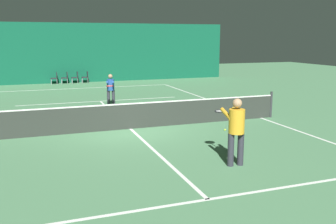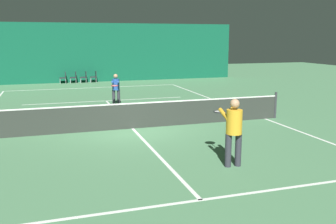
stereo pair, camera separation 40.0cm
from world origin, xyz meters
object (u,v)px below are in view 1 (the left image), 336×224
at_px(player_near, 236,127).
at_px(courtside_chair_1, 65,77).
at_px(player_far, 111,87).
at_px(courtside_chair_0, 55,77).
at_px(courtside_chair_2, 76,77).
at_px(courtside_chair_3, 86,76).
at_px(tennis_net, 130,115).
at_px(tennis_ball, 225,130).

distance_m(player_near, courtside_chair_1, 19.71).
bearing_deg(player_far, courtside_chair_0, -154.92).
height_order(courtside_chair_2, courtside_chair_3, same).
distance_m(courtside_chair_0, courtside_chair_1, 0.72).
height_order(courtside_chair_0, courtside_chair_1, same).
distance_m(player_near, player_far, 9.73).
bearing_deg(tennis_net, courtside_chair_3, 88.45).
bearing_deg(courtside_chair_2, courtside_chair_0, -90.00).
distance_m(tennis_net, courtside_chair_1, 14.85).
relative_size(tennis_net, player_far, 7.87).
distance_m(tennis_net, player_far, 4.95).
bearing_deg(tennis_net, courtside_chair_0, 96.77).
distance_m(courtside_chair_2, courtside_chair_3, 0.72).
relative_size(player_near, tennis_ball, 26.48).
relative_size(courtside_chair_1, courtside_chair_2, 1.00).
xyz_separation_m(player_near, tennis_ball, (1.52, 3.33, -0.98)).
relative_size(tennis_net, courtside_chair_1, 14.29).
bearing_deg(courtside_chair_1, tennis_net, 4.01).
distance_m(player_far, courtside_chair_2, 9.91).
distance_m(player_far, courtside_chair_0, 10.10).
bearing_deg(tennis_ball, courtside_chair_1, 104.29).
relative_size(tennis_net, player_near, 6.87).
height_order(tennis_net, courtside_chair_2, tennis_net).
distance_m(courtside_chair_3, tennis_ball, 16.43).
distance_m(player_near, tennis_ball, 3.79).
xyz_separation_m(tennis_net, player_far, (0.28, 4.93, 0.38)).
bearing_deg(courtside_chair_0, tennis_ball, 16.66).
distance_m(tennis_net, courtside_chair_2, 14.81).
bearing_deg(player_far, tennis_net, 10.25).
height_order(player_near, courtside_chair_3, player_near).
relative_size(tennis_net, tennis_ball, 181.82).
height_order(courtside_chair_0, courtside_chair_2, same).
bearing_deg(courtside_chair_2, player_near, 5.54).
relative_size(courtside_chair_2, tennis_ball, 12.73).
bearing_deg(player_near, courtside_chair_3, 7.62).
distance_m(courtside_chair_0, courtside_chair_2, 1.44).
relative_size(tennis_net, courtside_chair_2, 14.29).
bearing_deg(courtside_chair_3, courtside_chair_0, -90.00).
relative_size(courtside_chair_1, tennis_ball, 12.73).
xyz_separation_m(player_near, courtside_chair_0, (-3.33, 19.53, -0.53)).
distance_m(tennis_net, courtside_chair_3, 14.82).
relative_size(courtside_chair_0, courtside_chair_1, 1.00).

